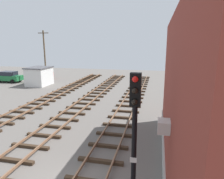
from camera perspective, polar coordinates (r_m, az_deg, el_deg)
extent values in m
cube|color=#38281C|center=(11.71, -3.20, -19.15)|extent=(2.50, 0.24, 0.18)
cube|color=#38281C|center=(13.12, -1.10, -15.36)|extent=(2.50, 0.24, 0.18)
cube|color=#38281C|center=(14.60, 0.53, -12.31)|extent=(2.50, 0.24, 0.18)
cube|color=#38281C|center=(16.12, 1.83, -9.82)|extent=(2.50, 0.24, 0.18)
cube|color=#38281C|center=(17.67, 2.89, -7.76)|extent=(2.50, 0.24, 0.18)
cube|color=#38281C|center=(19.24, 3.76, -6.04)|extent=(2.50, 0.24, 0.18)
cube|color=#38281C|center=(20.83, 4.50, -4.57)|extent=(2.50, 0.24, 0.18)
cube|color=#38281C|center=(22.44, 5.13, -3.31)|extent=(2.50, 0.24, 0.18)
cube|color=#38281C|center=(24.06, 5.68, -2.22)|extent=(2.50, 0.24, 0.18)
cube|color=#38281C|center=(25.69, 6.16, -1.27)|extent=(2.50, 0.24, 0.18)
cube|color=#38281C|center=(27.33, 6.57, -0.44)|extent=(2.50, 0.24, 0.18)
cube|color=#38281C|center=(28.97, 6.95, 0.31)|extent=(2.50, 0.24, 0.18)
cube|color=#38281C|center=(30.62, 7.28, 0.97)|extent=(2.50, 0.24, 0.18)
cube|color=#38281C|center=(32.27, 7.57, 1.57)|extent=(2.50, 0.24, 0.18)
cube|color=#38281C|center=(33.93, 7.84, 2.10)|extent=(2.50, 0.24, 0.18)
cube|color=#38281C|center=(35.59, 8.09, 2.59)|extent=(2.50, 0.24, 0.18)
cube|color=#38281C|center=(37.25, 8.31, 3.03)|extent=(2.50, 0.24, 0.18)
cube|color=#38281C|center=(38.92, 8.51, 3.44)|extent=(2.50, 0.24, 0.18)
cube|color=#38281C|center=(12.92, -25.71, -17.21)|extent=(2.50, 0.24, 0.18)
cube|color=#38281C|center=(14.01, -21.65, -14.41)|extent=(2.50, 0.24, 0.18)
cube|color=#38281C|center=(15.18, -18.28, -11.97)|extent=(2.50, 0.24, 0.18)
cube|color=#38281C|center=(16.42, -15.45, -9.86)|extent=(2.50, 0.24, 0.18)
cube|color=#38281C|center=(17.72, -13.06, -8.03)|extent=(2.50, 0.24, 0.18)
cube|color=#38281C|center=(19.05, -11.01, -6.45)|extent=(2.50, 0.24, 0.18)
cube|color=#38281C|center=(20.42, -9.25, -5.06)|extent=(2.50, 0.24, 0.18)
cube|color=#38281C|center=(21.81, -7.72, -3.85)|extent=(2.50, 0.24, 0.18)
cube|color=#38281C|center=(23.23, -6.37, -2.79)|extent=(2.50, 0.24, 0.18)
cube|color=#38281C|center=(24.67, -5.18, -1.84)|extent=(2.50, 0.24, 0.18)
cube|color=#38281C|center=(26.12, -4.13, -1.00)|extent=(2.50, 0.24, 0.18)
cube|color=#38281C|center=(27.58, -3.19, -0.25)|extent=(2.50, 0.24, 0.18)
cube|color=#38281C|center=(29.05, -2.34, 0.43)|extent=(2.50, 0.24, 0.18)
cube|color=#38281C|center=(30.54, -1.57, 1.04)|extent=(2.50, 0.24, 0.18)
cube|color=#38281C|center=(32.03, -0.88, 1.59)|extent=(2.50, 0.24, 0.18)
cube|color=#38281C|center=(33.53, -0.25, 2.10)|extent=(2.50, 0.24, 0.18)
cube|color=#38281C|center=(35.04, 0.33, 2.56)|extent=(2.50, 0.24, 0.18)
cube|color=#38281C|center=(36.55, 0.86, 2.98)|extent=(2.50, 0.24, 0.18)
cube|color=#38281C|center=(38.06, 1.35, 3.37)|extent=(2.50, 0.24, 0.18)
cube|color=#38281C|center=(39.58, 1.81, 3.73)|extent=(2.50, 0.24, 0.18)
cube|color=brown|center=(11.41, -27.91, -20.71)|extent=(0.08, 64.33, 0.14)
cube|color=#38281C|center=(18.81, -28.50, -8.07)|extent=(2.50, 0.24, 0.18)
cube|color=#38281C|center=(19.76, -25.96, -6.84)|extent=(2.50, 0.24, 0.18)
cube|color=#38281C|center=(20.75, -23.67, -5.71)|extent=(2.50, 0.24, 0.18)
cube|color=#38281C|center=(21.79, -21.61, -4.68)|extent=(2.50, 0.24, 0.18)
cube|color=#38281C|center=(22.85, -19.73, -3.74)|extent=(2.50, 0.24, 0.18)
cube|color=#38281C|center=(23.94, -18.03, -2.88)|extent=(2.50, 0.24, 0.18)
cube|color=#38281C|center=(25.06, -16.48, -2.09)|extent=(2.50, 0.24, 0.18)
cube|color=#38281C|center=(26.20, -15.07, -1.37)|extent=(2.50, 0.24, 0.18)
cube|color=#38281C|center=(27.35, -13.78, -0.71)|extent=(2.50, 0.24, 0.18)
cube|color=#38281C|center=(28.52, -12.59, -0.10)|extent=(2.50, 0.24, 0.18)
cube|color=#38281C|center=(29.71, -11.49, 0.45)|extent=(2.50, 0.24, 0.18)
cube|color=#38281C|center=(30.91, -10.48, 0.97)|extent=(2.50, 0.24, 0.18)
cube|color=#38281C|center=(32.12, -9.55, 1.45)|extent=(2.50, 0.24, 0.18)
cube|color=#38281C|center=(33.34, -8.68, 1.89)|extent=(2.50, 0.24, 0.18)
cube|color=#38281C|center=(34.57, -7.88, 2.30)|extent=(2.50, 0.24, 0.18)
cube|color=#38281C|center=(35.80, -7.13, 2.68)|extent=(2.50, 0.24, 0.18)
cube|color=#38281C|center=(37.05, -6.43, 3.03)|extent=(2.50, 0.24, 0.18)
cube|color=#38281C|center=(38.30, -5.77, 3.36)|extent=(2.50, 0.24, 0.18)
cube|color=#38281C|center=(39.55, -5.16, 3.67)|extent=(2.50, 0.24, 0.18)
cube|color=#38281C|center=(40.82, -4.58, 3.97)|extent=(2.50, 0.24, 0.18)
cylinder|color=black|center=(7.76, 5.98, -19.63)|extent=(0.18, 0.18, 4.24)
cube|color=black|center=(6.73, 6.50, -0.02)|extent=(0.36, 0.24, 1.10)
sphere|color=red|center=(6.48, 6.40, 2.80)|extent=(0.20, 0.20, 0.20)
sphere|color=black|center=(6.55, 6.32, -0.36)|extent=(0.20, 0.20, 0.20)
sphere|color=black|center=(6.64, 6.25, -3.44)|extent=(0.20, 0.20, 0.20)
cube|color=white|center=(7.53, 5.88, -18.83)|extent=(0.24, 0.03, 0.18)
cube|color=#B2B2AD|center=(11.01, 14.09, -19.58)|extent=(0.08, 14.73, 0.90)
cube|color=silver|center=(7.70, 14.11, -9.79)|extent=(0.44, 0.60, 0.44)
cube|color=silver|center=(33.10, -19.42, 3.36)|extent=(2.80, 3.60, 2.60)
cube|color=#4C4C51|center=(32.92, -19.59, 5.73)|extent=(3.00, 3.80, 0.16)
cube|color=brown|center=(33.92, -21.42, 2.90)|extent=(0.06, 0.90, 2.00)
cube|color=red|center=(39.34, -19.09, 3.91)|extent=(4.20, 1.80, 0.80)
cube|color=#1E232D|center=(39.24, -19.17, 4.94)|extent=(2.31, 1.66, 0.64)
cylinder|color=black|center=(39.50, -16.76, 3.51)|extent=(0.64, 0.24, 0.64)
cylinder|color=black|center=(37.96, -18.08, 3.07)|extent=(0.64, 0.24, 0.64)
cylinder|color=black|center=(40.84, -19.95, 3.57)|extent=(0.64, 0.24, 0.64)
cylinder|color=black|center=(39.35, -21.35, 3.14)|extent=(0.64, 0.24, 0.64)
cube|color=#1E6B38|center=(37.79, -26.54, 2.93)|extent=(4.20, 1.80, 0.80)
cube|color=#1E232D|center=(37.69, -26.65, 4.00)|extent=(2.31, 1.66, 0.64)
cylinder|color=black|center=(37.75, -24.10, 2.53)|extent=(0.64, 0.24, 0.64)
cylinder|color=black|center=(36.35, -25.77, 2.02)|extent=(0.64, 0.24, 0.64)
cylinder|color=black|center=(39.36, -27.14, 2.62)|extent=(0.64, 0.24, 0.64)
cylinder|color=brown|center=(35.58, -18.05, 8.62)|extent=(0.24, 0.24, 8.22)
cube|color=#4C3D2D|center=(35.55, -18.47, 14.58)|extent=(1.80, 0.12, 0.12)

